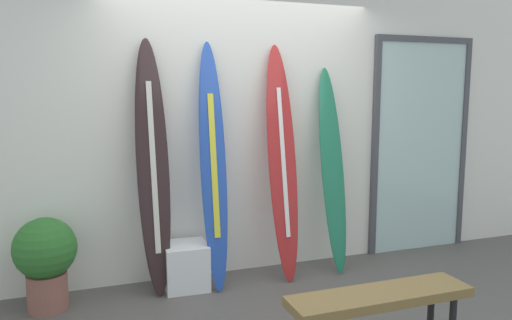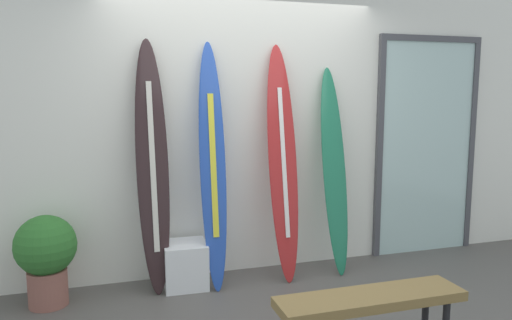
{
  "view_description": "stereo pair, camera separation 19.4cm",
  "coord_description": "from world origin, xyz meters",
  "px_view_note": "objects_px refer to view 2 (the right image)",
  "views": [
    {
      "loc": [
        -1.4,
        -3.08,
        1.69
      ],
      "look_at": [
        0.04,
        0.95,
        1.09
      ],
      "focal_mm": 34.41,
      "sensor_mm": 36.0,
      "label": 1
    },
    {
      "loc": [
        -1.22,
        -3.14,
        1.69
      ],
      "look_at": [
        0.04,
        0.95,
        1.09
      ],
      "focal_mm": 34.41,
      "sensor_mm": 36.0,
      "label": 2
    }
  ],
  "objects_px": {
    "surfboard_charcoal": "(152,168)",
    "surfboard_emerald": "(334,172)",
    "glass_door": "(426,143)",
    "potted_plant": "(46,254)",
    "display_block_left": "(185,265)",
    "bench": "(370,304)",
    "surfboard_cobalt": "(213,167)",
    "surfboard_crimson": "(283,164)"
  },
  "relations": [
    {
      "from": "surfboard_charcoal",
      "to": "bench",
      "type": "height_order",
      "value": "surfboard_charcoal"
    },
    {
      "from": "surfboard_cobalt",
      "to": "surfboard_emerald",
      "type": "distance_m",
      "value": 1.16
    },
    {
      "from": "surfboard_charcoal",
      "to": "potted_plant",
      "type": "distance_m",
      "value": 1.06
    },
    {
      "from": "surfboard_charcoal",
      "to": "display_block_left",
      "type": "height_order",
      "value": "surfboard_charcoal"
    },
    {
      "from": "surfboard_crimson",
      "to": "display_block_left",
      "type": "relative_size",
      "value": 5.43
    },
    {
      "from": "surfboard_cobalt",
      "to": "display_block_left",
      "type": "xyz_separation_m",
      "value": [
        -0.25,
        0.01,
        -0.85
      ]
    },
    {
      "from": "surfboard_charcoal",
      "to": "surfboard_cobalt",
      "type": "xyz_separation_m",
      "value": [
        0.51,
        -0.03,
        -0.01
      ]
    },
    {
      "from": "surfboard_cobalt",
      "to": "surfboard_emerald",
      "type": "relative_size",
      "value": 1.11
    },
    {
      "from": "potted_plant",
      "to": "surfboard_cobalt",
      "type": "bearing_deg",
      "value": 2.31
    },
    {
      "from": "surfboard_emerald",
      "to": "bench",
      "type": "bearing_deg",
      "value": -108.49
    },
    {
      "from": "surfboard_charcoal",
      "to": "surfboard_emerald",
      "type": "relative_size",
      "value": 1.11
    },
    {
      "from": "surfboard_emerald",
      "to": "bench",
      "type": "relative_size",
      "value": 1.63
    },
    {
      "from": "surfboard_charcoal",
      "to": "surfboard_cobalt",
      "type": "distance_m",
      "value": 0.51
    },
    {
      "from": "glass_door",
      "to": "potted_plant",
      "type": "bearing_deg",
      "value": -175.43
    },
    {
      "from": "glass_door",
      "to": "potted_plant",
      "type": "relative_size",
      "value": 3.07
    },
    {
      "from": "display_block_left",
      "to": "potted_plant",
      "type": "distance_m",
      "value": 1.13
    },
    {
      "from": "surfboard_crimson",
      "to": "display_block_left",
      "type": "bearing_deg",
      "value": 179.8
    },
    {
      "from": "surfboard_cobalt",
      "to": "potted_plant",
      "type": "relative_size",
      "value": 2.9
    },
    {
      "from": "display_block_left",
      "to": "surfboard_charcoal",
      "type": "bearing_deg",
      "value": 173.78
    },
    {
      "from": "surfboard_cobalt",
      "to": "bench",
      "type": "distance_m",
      "value": 1.83
    },
    {
      "from": "display_block_left",
      "to": "bench",
      "type": "height_order",
      "value": "bench"
    },
    {
      "from": "surfboard_emerald",
      "to": "surfboard_cobalt",
      "type": "bearing_deg",
      "value": -179.33
    },
    {
      "from": "surfboard_charcoal",
      "to": "glass_door",
      "type": "distance_m",
      "value": 2.83
    },
    {
      "from": "surfboard_charcoal",
      "to": "surfboard_crimson",
      "type": "bearing_deg",
      "value": -1.53
    },
    {
      "from": "glass_door",
      "to": "potted_plant",
      "type": "xyz_separation_m",
      "value": [
        -3.67,
        -0.29,
        -0.73
      ]
    },
    {
      "from": "surfboard_charcoal",
      "to": "bench",
      "type": "distance_m",
      "value": 2.09
    },
    {
      "from": "potted_plant",
      "to": "bench",
      "type": "relative_size",
      "value": 0.62
    },
    {
      "from": "surfboard_charcoal",
      "to": "surfboard_cobalt",
      "type": "bearing_deg",
      "value": -3.93
    },
    {
      "from": "display_block_left",
      "to": "bench",
      "type": "xyz_separation_m",
      "value": [
        0.87,
        -1.61,
        0.22
      ]
    },
    {
      "from": "surfboard_charcoal",
      "to": "surfboard_emerald",
      "type": "xyz_separation_m",
      "value": [
        1.66,
        -0.02,
        -0.11
      ]
    },
    {
      "from": "surfboard_charcoal",
      "to": "surfboard_emerald",
      "type": "height_order",
      "value": "surfboard_charcoal"
    },
    {
      "from": "surfboard_emerald",
      "to": "glass_door",
      "type": "height_order",
      "value": "glass_door"
    },
    {
      "from": "surfboard_crimson",
      "to": "bench",
      "type": "distance_m",
      "value": 1.73
    },
    {
      "from": "surfboard_cobalt",
      "to": "surfboard_emerald",
      "type": "xyz_separation_m",
      "value": [
        1.16,
        0.01,
        -0.1
      ]
    },
    {
      "from": "surfboard_cobalt",
      "to": "glass_door",
      "type": "height_order",
      "value": "glass_door"
    },
    {
      "from": "surfboard_crimson",
      "to": "potted_plant",
      "type": "xyz_separation_m",
      "value": [
        -2.0,
        -0.06,
        -0.62
      ]
    },
    {
      "from": "surfboard_crimson",
      "to": "bench",
      "type": "height_order",
      "value": "surfboard_crimson"
    },
    {
      "from": "surfboard_crimson",
      "to": "potted_plant",
      "type": "distance_m",
      "value": 2.09
    },
    {
      "from": "glass_door",
      "to": "surfboard_crimson",
      "type": "bearing_deg",
      "value": -172.03
    },
    {
      "from": "surfboard_charcoal",
      "to": "surfboard_cobalt",
      "type": "height_order",
      "value": "surfboard_charcoal"
    },
    {
      "from": "display_block_left",
      "to": "glass_door",
      "type": "height_order",
      "value": "glass_door"
    },
    {
      "from": "surfboard_charcoal",
      "to": "display_block_left",
      "type": "relative_size",
      "value": 5.48
    }
  ]
}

